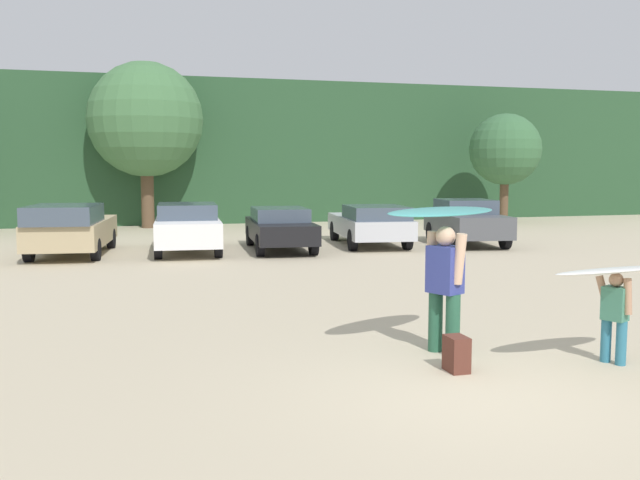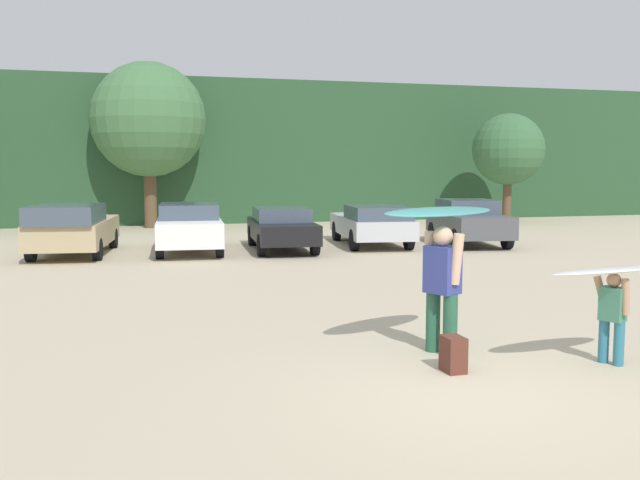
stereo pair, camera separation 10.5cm
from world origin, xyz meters
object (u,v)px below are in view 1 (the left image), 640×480
parked_car_dark_gray (466,221)px  person_adult (445,282)px  parked_car_tan (71,228)px  backpack_dropped (457,354)px  parked_car_silver (370,223)px  parked_car_black (280,227)px  surfboard_teal (443,212)px  surfboard_white (615,270)px  parked_car_white (187,226)px  person_child (615,312)px

parked_car_dark_gray → person_adult: bearing=159.9°
parked_car_tan → parked_car_dark_gray: bearing=-85.1°
parked_car_tan → backpack_dropped: size_ratio=10.99×
parked_car_silver → parked_car_black: bearing=104.6°
parked_car_dark_gray → surfboard_teal: (-6.82, -12.19, 1.18)m
parked_car_tan → person_adult: bearing=-149.0°
parked_car_dark_gray → surfboard_white: size_ratio=2.14×
surfboard_teal → parked_car_dark_gray: bearing=-144.0°
parked_car_dark_gray → surfboard_teal: surfboard_teal is taller
person_adult → parked_car_black: bearing=-117.3°
parked_car_silver → surfboard_white: 14.21m
person_adult → surfboard_white: bearing=121.8°
person_adult → surfboard_teal: surfboard_teal is taller
parked_car_tan → parked_car_black: 6.15m
parked_car_tan → parked_car_dark_gray: size_ratio=1.17×
surfboard_white → parked_car_dark_gray: bearing=-118.4°
parked_car_tan → person_adult: size_ratio=2.81×
parked_car_white → backpack_dropped: parked_car_white is taller
parked_car_tan → surfboard_teal: 13.93m
parked_car_dark_gray → person_adult: person_adult is taller
parked_car_dark_gray → person_child: parked_car_dark_gray is taller
parked_car_black → surfboard_white: (1.28, -13.66, 0.54)m
parked_car_dark_gray → parked_car_tan: bearing=96.5°
parked_car_tan → person_child: size_ratio=4.12×
backpack_dropped → person_adult: bearing=74.3°
parked_car_black → surfboard_teal: bearing=-177.7°
parked_car_black → surfboard_white: parked_car_black is taller
parked_car_white → parked_car_black: bearing=-91.1°
parked_car_black → parked_car_silver: bearing=-77.6°
surfboard_teal → surfboard_white: 2.31m
person_child → surfboard_teal: bearing=-55.8°
surfboard_teal → backpack_dropped: size_ratio=4.80×
person_child → backpack_dropped: bearing=-31.2°
parked_car_silver → backpack_dropped: 14.30m
parked_car_black → backpack_dropped: bearing=-178.5°
parked_car_tan → backpack_dropped: 14.65m
parked_car_white → person_adult: bearing=-165.3°
parked_car_silver → parked_car_dark_gray: (3.15, -0.64, 0.05)m
parked_car_white → person_adult: person_adult is taller
parked_car_white → parked_car_black: 2.82m
parked_car_dark_gray → person_child: size_ratio=3.51×
parked_car_dark_gray → surfboard_teal: 14.02m
parked_car_black → parked_car_silver: 3.16m
parked_car_tan → parked_car_black: (6.14, -0.29, -0.09)m
parked_car_tan → surfboard_teal: bearing=-149.0°
parked_car_dark_gray → backpack_dropped: size_ratio=9.35×
backpack_dropped → parked_car_black: bearing=86.7°
parked_car_white → parked_car_tan: bearing=94.4°
parked_car_black → parked_car_silver: size_ratio=0.92×
parked_car_silver → person_adult: 13.41m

